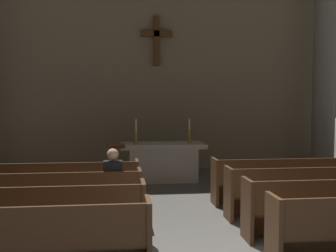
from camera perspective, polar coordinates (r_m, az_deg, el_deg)
pew_left_row_1 at (r=5.35m, az=-20.62°, el=-14.81°), size 3.25×0.50×0.95m
pew_left_row_2 at (r=6.35m, az=-18.24°, el=-11.78°), size 3.25×0.50×0.95m
pew_left_row_3 at (r=7.38m, az=-16.55°, el=-9.57°), size 3.25×0.50×0.95m
pew_left_row_4 at (r=8.42m, az=-15.29°, el=-7.90°), size 3.25×0.50×0.95m
pew_right_row_3 at (r=8.08m, az=19.46°, el=-8.47°), size 3.25×0.50×0.95m
pew_right_row_4 at (r=9.04m, az=16.41°, el=-7.12°), size 3.25×0.50×0.95m
column_right_fourth at (r=13.31m, az=20.70°, el=7.89°), size 1.00×1.00×6.53m
altar at (r=10.90m, az=-0.70°, el=-4.83°), size 2.20×0.90×1.01m
candlestick_left at (r=10.77m, az=-4.41°, el=-1.34°), size 0.16×0.16×0.63m
candlestick_right at (r=10.92m, az=2.95°, el=-1.26°), size 0.16×0.16×0.63m
apse_with_cross at (r=12.90m, az=-1.69°, el=9.88°), size 10.98×0.43×7.07m
lectern at (r=9.66m, az=-7.21°, el=-5.88°), size 0.44×0.36×1.15m
lone_worshipper at (r=7.27m, az=-7.56°, el=-7.92°), size 0.32×0.43×1.32m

